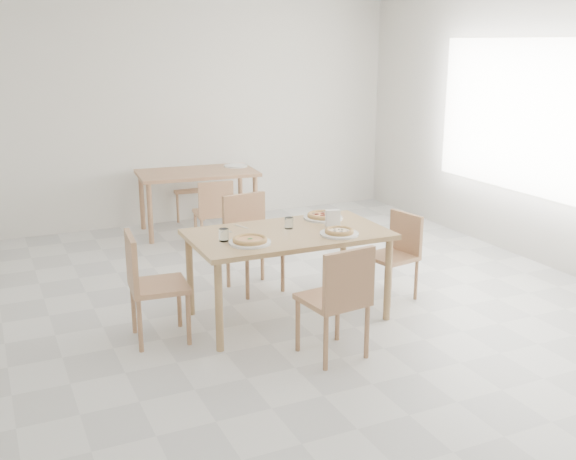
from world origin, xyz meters
name	(u,v)px	position (x,y,z in m)	size (l,w,h in m)	color
room	(544,119)	(2.98, 0.30, 1.50)	(7.28, 7.00, 7.00)	silver
main_table	(288,241)	(-0.03, 0.00, 0.67)	(1.63, 0.94, 0.75)	tan
chair_south	(339,295)	(-0.02, -0.87, 0.50)	(0.48, 0.48, 0.87)	tan
chair_north	(250,235)	(-0.04, 0.81, 0.51)	(0.49, 0.49, 0.89)	tan
chair_west	(148,280)	(-1.20, 0.03, 0.50)	(0.46, 0.46, 0.87)	tan
chair_east	(397,249)	(1.07, 0.02, 0.45)	(0.45, 0.45, 0.78)	tan
plate_margherita	(250,242)	(-0.43, -0.18, 0.76)	(0.33, 0.33, 0.02)	white
plate_mushroom	(339,234)	(0.31, -0.25, 0.76)	(0.31, 0.31, 0.02)	white
plate_pepperoni	(323,218)	(0.44, 0.26, 0.76)	(0.34, 0.34, 0.02)	white
pizza_margherita	(250,240)	(-0.43, -0.18, 0.78)	(0.36, 0.36, 0.03)	#EABE6E
pizza_mushroom	(339,231)	(0.31, -0.25, 0.78)	(0.25, 0.25, 0.03)	#EABE6E
pizza_pepperoni	(323,215)	(0.44, 0.26, 0.78)	(0.35, 0.35, 0.03)	#EABE6E
tumbler_a	(224,235)	(-0.60, -0.03, 0.80)	(0.08, 0.08, 0.10)	white
tumbler_b	(289,223)	(0.03, 0.09, 0.80)	(0.07, 0.07, 0.10)	white
napkin_holder	(333,219)	(0.39, -0.01, 0.82)	(0.14, 0.09, 0.15)	silver
fork_a	(226,230)	(-0.48, 0.24, 0.75)	(0.01, 0.17, 0.01)	silver
fork_b	(241,227)	(-0.32, 0.30, 0.75)	(0.01, 0.18, 0.01)	silver
second_table	(197,179)	(0.11, 2.90, 0.66)	(1.47, 0.93, 0.75)	tan
chair_back_s	(214,209)	(0.05, 2.13, 0.46)	(0.42, 0.42, 0.79)	tan
chair_back_n	(186,184)	(0.18, 3.63, 0.45)	(0.42, 0.42, 0.78)	tan
plate_empty	(236,166)	(0.65, 3.01, 0.76)	(0.29, 0.29, 0.02)	white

